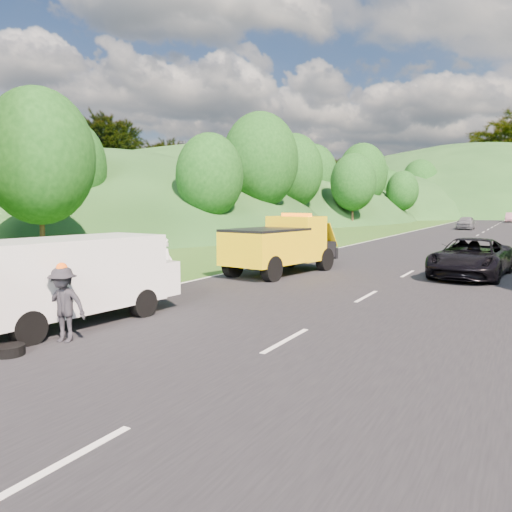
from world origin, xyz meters
The scene contains 13 objects.
ground centered at (0.00, 0.00, 0.00)m, with size 320.00×320.00×0.00m, color #38661E.
road_surface centered at (3.00, 40.00, 0.01)m, with size 14.00×200.00×0.02m, color black.
tree_line_left centered at (-19.00, 60.00, 0.00)m, with size 14.00×140.00×14.00m, color #22591A, non-canonical shape.
tow_truck centered at (-1.77, 7.48, 1.27)m, with size 3.04×6.29×2.59m.
white_van centered at (-2.35, -3.19, 1.23)m, with size 3.34×6.32×2.17m.
woman centered at (-3.36, 1.68, 0.00)m, with size 0.67×0.49×1.83m, color white.
child centered at (-1.60, -1.49, 0.00)m, with size 0.51×0.39×1.04m, color tan.
worker centered at (-1.19, -4.42, 0.00)m, with size 1.06×0.61×1.64m, color black.
suitcase centered at (-4.49, -0.13, 0.31)m, with size 0.39×0.22×0.63m, color brown.
spare_tire centered at (-1.33, -5.64, 0.00)m, with size 0.60×0.60×0.20m, color black.
passing_suv centered at (5.45, 10.38, 0.00)m, with size 2.62×5.69×1.58m, color black.
dist_car_a centered at (0.65, 51.33, 0.00)m, with size 1.84×4.58×1.56m, color #515157.
dist_car_b centered at (4.34, 79.38, 0.00)m, with size 1.65×4.73×1.56m, color #7E5461.
Camera 1 is at (7.63, -11.65, 3.01)m, focal length 35.00 mm.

